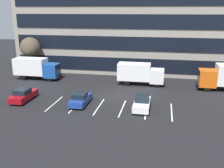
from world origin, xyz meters
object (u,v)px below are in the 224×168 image
(box_truck_white, at_px, (140,73))
(bare_tree, at_px, (30,47))
(sedan_navy, at_px, (80,99))
(sedan_white, at_px, (142,103))
(sedan_maroon, at_px, (23,95))
(box_truck_blue, at_px, (36,68))

(box_truck_white, height_order, bare_tree, bare_tree)
(sedan_navy, bearing_deg, box_truck_white, 58.42)
(box_truck_white, xyz_separation_m, sedan_navy, (-6.19, -10.07, -1.13))
(sedan_white, relative_size, sedan_maroon, 0.98)
(bare_tree, bearing_deg, sedan_maroon, -66.56)
(sedan_white, height_order, sedan_maroon, sedan_maroon)
(box_truck_white, relative_size, sedan_white, 1.65)
(sedan_navy, relative_size, bare_tree, 0.65)
(box_truck_white, xyz_separation_m, bare_tree, (-19.44, 3.30, 2.88))
(sedan_navy, distance_m, bare_tree, 19.25)
(sedan_white, relative_size, sedan_navy, 1.02)
(box_truck_white, bearing_deg, box_truck_blue, 179.72)
(sedan_navy, bearing_deg, bare_tree, 134.74)
(box_truck_blue, distance_m, sedan_navy, 14.85)
(box_truck_white, xyz_separation_m, box_truck_blue, (-16.95, 0.08, 0.10))
(box_truck_blue, xyz_separation_m, sedan_maroon, (3.32, -10.19, -1.20))
(box_truck_white, bearing_deg, sedan_white, -83.27)
(bare_tree, bearing_deg, box_truck_white, -9.64)
(box_truck_white, distance_m, bare_tree, 19.93)
(sedan_navy, bearing_deg, sedan_maroon, -179.76)
(box_truck_blue, height_order, sedan_navy, box_truck_blue)
(sedan_maroon, height_order, sedan_navy, sedan_maroon)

